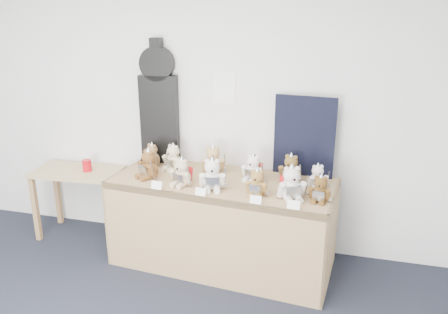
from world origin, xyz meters
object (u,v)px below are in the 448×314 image
(red_cup, at_px, (87,165))
(teddy_back_far_left, at_px, (152,156))
(teddy_back_centre_left, at_px, (213,161))
(display_table, at_px, (219,202))
(teddy_back_left, at_px, (173,158))
(side_table, at_px, (79,181))
(teddy_front_end, at_px, (320,190))
(teddy_back_end, at_px, (318,177))
(teddy_back_right, at_px, (291,169))
(teddy_front_right, at_px, (257,184))
(teddy_front_left, at_px, (182,173))
(teddy_front_far_right, at_px, (291,184))
(teddy_front_far_left, at_px, (148,165))
(teddy_back_centre_right, at_px, (253,169))
(teddy_front_centre, at_px, (212,176))
(guitar_case, at_px, (159,104))

(red_cup, height_order, teddy_back_far_left, teddy_back_far_left)
(teddy_back_far_left, bearing_deg, teddy_back_centre_left, 18.46)
(display_table, xyz_separation_m, teddy_back_left, (-0.52, 0.23, 0.29))
(side_table, bearing_deg, teddy_front_end, -12.84)
(teddy_back_left, relative_size, teddy_back_end, 1.21)
(teddy_back_right, xyz_separation_m, teddy_back_far_left, (-1.35, 0.08, -0.01))
(teddy_back_centre_left, xyz_separation_m, teddy_back_end, (0.96, -0.13, -0.02))
(display_table, bearing_deg, teddy_front_right, -20.56)
(teddy_front_left, relative_size, teddy_front_far_right, 0.88)
(display_table, distance_m, teddy_back_centre_left, 0.41)
(teddy_front_far_right, height_order, teddy_back_end, teddy_front_far_right)
(teddy_front_right, height_order, teddy_front_far_right, teddy_front_far_right)
(teddy_front_end, xyz_separation_m, teddy_back_centre_left, (-1.00, 0.42, 0.02))
(teddy_front_left, bearing_deg, teddy_back_end, 28.57)
(side_table, distance_m, red_cup, 0.22)
(teddy_front_far_left, xyz_separation_m, teddy_back_left, (0.14, 0.26, -0.01))
(teddy_front_end, relative_size, teddy_back_centre_right, 0.90)
(teddy_front_centre, distance_m, teddy_back_right, 0.71)
(teddy_front_end, relative_size, teddy_back_centre_left, 0.82)
(teddy_front_far_right, relative_size, teddy_back_far_left, 1.24)
(teddy_front_far_left, relative_size, teddy_front_centre, 0.97)
(teddy_back_left, height_order, teddy_back_right, teddy_back_left)
(display_table, bearing_deg, teddy_back_right, 25.11)
(red_cup, bearing_deg, display_table, -8.83)
(teddy_front_far_left, height_order, teddy_back_right, teddy_front_far_left)
(teddy_front_left, height_order, teddy_front_end, teddy_front_left)
(teddy_front_right, bearing_deg, teddy_back_right, 66.16)
(teddy_front_end, xyz_separation_m, teddy_back_end, (-0.04, 0.29, -0.00))
(teddy_front_left, height_order, teddy_back_centre_left, teddy_back_centre_left)
(teddy_front_far_left, distance_m, teddy_back_centre_left, 0.60)
(teddy_front_end, height_order, teddy_back_end, teddy_front_end)
(teddy_front_far_right, bearing_deg, guitar_case, 132.74)
(teddy_front_far_left, height_order, teddy_front_centre, teddy_front_centre)
(guitar_case, height_order, teddy_front_far_left, guitar_case)
(teddy_front_end, bearing_deg, teddy_front_left, -172.60)
(display_table, distance_m, teddy_back_left, 0.64)
(teddy_front_end, height_order, teddy_back_centre_right, teddy_back_centre_right)
(teddy_front_left, distance_m, teddy_back_end, 1.16)
(teddy_front_far_left, height_order, teddy_front_end, teddy_front_far_left)
(teddy_back_far_left, bearing_deg, guitar_case, 97.17)
(red_cup, relative_size, teddy_front_end, 0.49)
(guitar_case, distance_m, teddy_back_end, 1.66)
(guitar_case, xyz_separation_m, teddy_front_centre, (0.70, -0.57, -0.47))
(side_table, relative_size, teddy_back_right, 3.24)
(teddy_back_left, distance_m, teddy_back_far_left, 0.25)
(teddy_back_far_left, bearing_deg, teddy_front_far_right, 3.68)
(teddy_back_centre_left, relative_size, teddy_back_far_left, 1.17)
(red_cup, bearing_deg, teddy_front_far_right, -10.89)
(teddy_front_far_right, xyz_separation_m, teddy_back_left, (-1.16, 0.41, -0.01))
(guitar_case, xyz_separation_m, teddy_front_end, (1.59, -0.60, -0.49))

